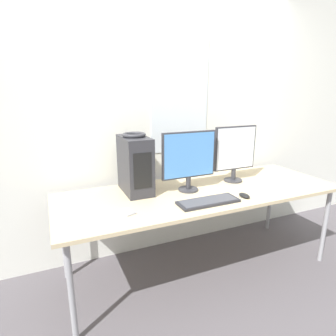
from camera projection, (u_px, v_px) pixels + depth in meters
ground_plane at (227, 299)px, 2.21m from camera, size 14.00×14.00×0.00m
wall_back at (174, 115)px, 2.73m from camera, size 8.00×0.07×2.70m
desk at (202, 195)px, 2.40m from camera, size 2.42×0.87×0.76m
pc_tower at (135, 165)px, 2.30m from camera, size 0.21×0.40×0.46m
headphones at (134, 135)px, 2.24m from camera, size 0.19×0.19×0.03m
monitor_main at (189, 158)px, 2.31m from camera, size 0.48×0.17×0.50m
monitor_right_near at (235, 151)px, 2.56m from camera, size 0.43×0.17×0.52m
keyboard at (208, 202)px, 2.12m from camera, size 0.48×0.17×0.02m
mouse at (244, 195)px, 2.23m from camera, size 0.06×0.11×0.03m
cell_phone at (127, 212)px, 1.95m from camera, size 0.11×0.15×0.01m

